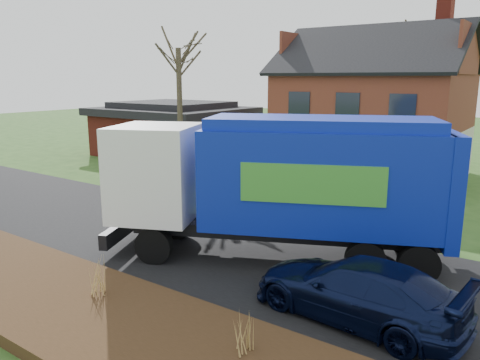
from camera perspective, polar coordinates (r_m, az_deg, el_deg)
The scene contains 12 objects.
ground at distance 16.47m, azimuth -8.32°, elevation -6.72°, with size 120.00×120.00×0.00m, color #264818.
road at distance 16.47m, azimuth -8.32°, elevation -6.69°, with size 80.00×7.00×0.02m, color black.
mulch_verge at distance 13.36m, azimuth -24.42°, elevation -11.72°, with size 80.00×3.50×0.30m, color black.
main_house at distance 26.84m, azimuth 14.96°, elevation 9.15°, with size 12.95×8.95×9.26m.
ranch_house at distance 33.45m, azimuth -8.17°, elevation 6.20°, with size 9.80×8.20×3.70m.
garbage_truck at distance 13.72m, azimuth 5.25°, elevation 0.13°, with size 10.16×6.48×4.26m.
silver_sedan at distance 21.79m, azimuth -7.29°, elevation -0.03°, with size 1.49×4.28×1.41m, color #A3A5AA.
navy_wagon at distance 11.07m, azimuth 14.04°, elevation -12.86°, with size 1.98×4.86×1.41m, color black.
tree_front_west at distance 25.68m, azimuth -7.62°, elevation 17.91°, with size 3.21×3.21×9.55m.
tree_back at distance 33.97m, azimuth 20.55°, elevation 16.99°, with size 3.23×3.23×10.22m.
grass_clump_mid at distance 11.77m, azimuth -17.05°, elevation -11.14°, with size 0.34×0.28×0.94m.
grass_clump_east at distance 9.20m, azimuth 0.48°, elevation -18.02°, with size 0.32×0.26×0.80m.
Camera 1 is at (10.78, -11.24, 5.36)m, focal length 35.00 mm.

